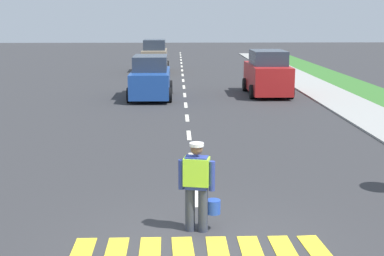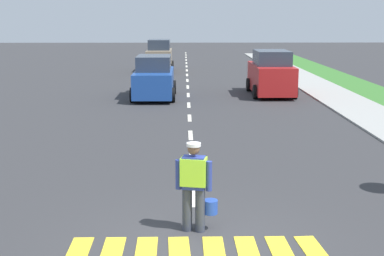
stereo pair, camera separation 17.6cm
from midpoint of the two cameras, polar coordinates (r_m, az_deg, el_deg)
ground_plane at (r=29.60m, az=-0.30°, el=4.52°), size 96.00×96.00×0.00m
lane_center_line at (r=33.77m, az=-0.37°, el=5.46°), size 0.14×46.40×0.01m
road_worker at (r=9.62m, az=0.86°, el=-5.91°), size 0.77×0.37×1.67m
car_oncoming_second at (r=25.44m, az=-3.92°, el=5.37°), size 2.05×4.35×2.01m
car_oncoming_third at (r=37.29m, az=-3.41°, el=7.67°), size 1.94×3.94×2.24m
car_parked_far at (r=26.59m, az=8.72°, el=5.75°), size 2.08×4.28×2.21m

